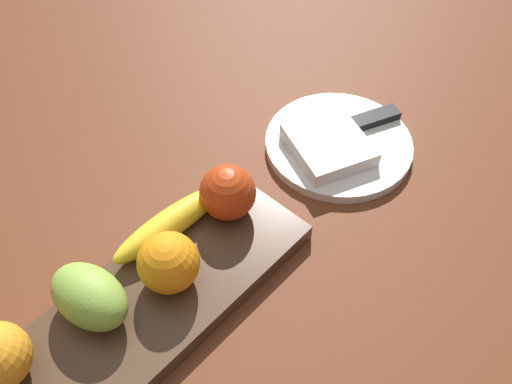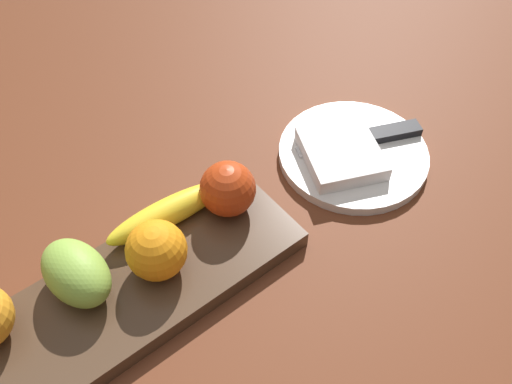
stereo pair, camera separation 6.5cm
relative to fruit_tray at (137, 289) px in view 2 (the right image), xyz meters
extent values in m
plane|color=brown|center=(0.04, -0.02, -0.01)|extent=(2.40, 2.40, 0.00)
cube|color=#4B3424|center=(0.00, 0.00, 0.00)|extent=(0.39, 0.14, 0.02)
sphere|color=#BA3813|center=(-0.15, -0.03, 0.05)|extent=(0.07, 0.07, 0.07)
ellipsoid|color=yellow|center=(-0.08, -0.05, 0.03)|extent=(0.16, 0.05, 0.03)
sphere|color=orange|center=(-0.03, 0.00, 0.05)|extent=(0.07, 0.07, 0.07)
ellipsoid|color=#88B443|center=(0.05, -0.03, 0.04)|extent=(0.07, 0.10, 0.06)
cylinder|color=white|center=(-0.35, 0.00, 0.00)|extent=(0.21, 0.21, 0.01)
cube|color=white|center=(-0.32, 0.00, 0.01)|extent=(0.13, 0.14, 0.02)
cube|color=silver|center=(-0.35, -0.01, 0.00)|extent=(0.15, 0.08, 0.00)
cube|color=black|center=(-0.40, 0.01, 0.01)|extent=(0.09, 0.06, 0.01)
camera|label=1|loc=(0.14, 0.28, 0.54)|focal=38.37mm
camera|label=2|loc=(0.09, 0.33, 0.54)|focal=38.37mm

